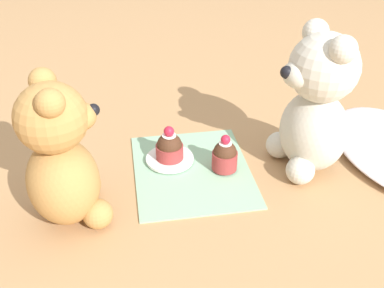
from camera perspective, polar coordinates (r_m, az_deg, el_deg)
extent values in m
plane|color=tan|center=(0.79, 0.00, -3.40)|extent=(4.00, 4.00, 0.00)
cube|color=#8EBC99|center=(0.79, 0.00, -3.23)|extent=(0.24, 0.20, 0.01)
ellipsoid|color=beige|center=(0.80, 15.13, 1.62)|extent=(0.14, 0.12, 0.14)
sphere|color=beige|center=(0.74, 16.42, 9.30)|extent=(0.11, 0.11, 0.11)
ellipsoid|color=beige|center=(0.73, 13.32, 8.56)|extent=(0.06, 0.05, 0.04)
sphere|color=black|center=(0.71, 11.93, 8.90)|extent=(0.02, 0.02, 0.02)
sphere|color=beige|center=(0.76, 15.43, 13.54)|extent=(0.04, 0.04, 0.04)
sphere|color=beige|center=(0.70, 18.62, 11.30)|extent=(0.04, 0.04, 0.04)
sphere|color=beige|center=(0.83, 11.01, -0.11)|extent=(0.05, 0.05, 0.05)
sphere|color=beige|center=(0.77, 13.58, -3.26)|extent=(0.05, 0.05, 0.05)
ellipsoid|color=#B78447|center=(0.68, -15.98, -4.59)|extent=(0.14, 0.13, 0.13)
sphere|color=#B78447|center=(0.63, -17.44, 3.20)|extent=(0.10, 0.10, 0.10)
ellipsoid|color=#B78447|center=(0.63, -13.91, 3.46)|extent=(0.06, 0.05, 0.04)
sphere|color=black|center=(0.63, -12.41, 4.24)|extent=(0.02, 0.02, 0.02)
sphere|color=#B78447|center=(0.58, -17.57, 4.98)|extent=(0.04, 0.04, 0.04)
sphere|color=#B78447|center=(0.64, -18.45, 7.61)|extent=(0.04, 0.04, 0.04)
sphere|color=#B78447|center=(0.68, -11.86, -8.67)|extent=(0.05, 0.05, 0.05)
sphere|color=#B78447|center=(0.74, -13.19, -5.01)|extent=(0.05, 0.05, 0.05)
cylinder|color=#993333|center=(0.78, 4.16, -2.08)|extent=(0.04, 0.04, 0.03)
sphere|color=#472819|center=(0.77, 4.21, -1.09)|extent=(0.04, 0.04, 0.04)
cylinder|color=white|center=(0.76, 4.26, 0.08)|extent=(0.02, 0.02, 0.00)
sphere|color=red|center=(0.76, 4.28, 0.56)|extent=(0.02, 0.02, 0.02)
cylinder|color=white|center=(0.81, -2.83, -1.88)|extent=(0.09, 0.09, 0.01)
cylinder|color=#993333|center=(0.80, -2.86, -0.96)|extent=(0.05, 0.05, 0.03)
sphere|color=#472819|center=(0.79, -2.89, -0.18)|extent=(0.05, 0.05, 0.05)
cylinder|color=white|center=(0.78, -2.93, 1.10)|extent=(0.02, 0.02, 0.00)
sphere|color=red|center=(0.78, -2.95, 1.62)|extent=(0.02, 0.02, 0.02)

